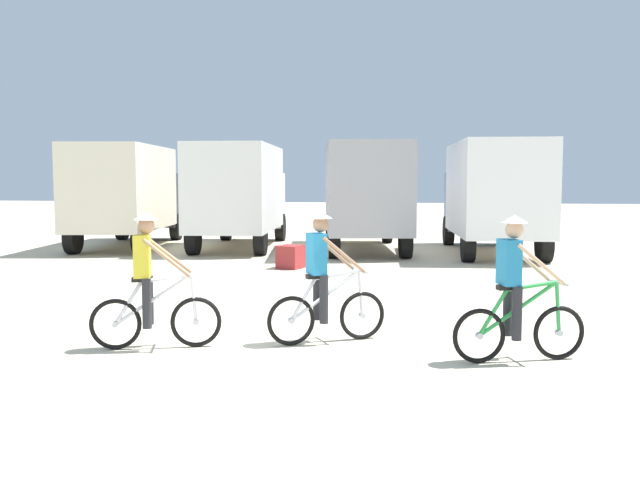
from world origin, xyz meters
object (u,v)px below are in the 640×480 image
cyclist_near_camera (516,294)px  box_truck_cream_rv (127,191)px  supply_crate (291,257)px  box_truck_avon_van (493,192)px  cyclist_orange_shirt (151,286)px  cyclist_cowboy_hat (323,282)px  box_truck_grey_hauler (364,192)px  box_truck_white_box (240,191)px

cyclist_near_camera → box_truck_cream_rv: bearing=130.8°
box_truck_cream_rv → supply_crate: size_ratio=11.11×
box_truck_avon_van → cyclist_near_camera: (-0.70, -12.84, -1.03)m
box_truck_cream_rv → cyclist_orange_shirt: 14.67m
cyclist_cowboy_hat → supply_crate: cyclist_cowboy_hat is taller
cyclist_near_camera → supply_crate: cyclist_near_camera is taller
box_truck_avon_van → cyclist_orange_shirt: box_truck_avon_van is taller
box_truck_avon_van → supply_crate: bearing=-139.9°
cyclist_cowboy_hat → supply_crate: size_ratio=2.88×
box_truck_grey_hauler → cyclist_near_camera: size_ratio=3.87×
box_truck_white_box → box_truck_cream_rv: bearing=-175.0°
box_truck_avon_van → cyclist_orange_shirt: (-5.40, -12.96, -1.03)m
cyclist_cowboy_hat → cyclist_near_camera: same height
box_truck_white_box → cyclist_near_camera: 15.27m
box_truck_white_box → cyclist_near_camera: box_truck_white_box is taller
cyclist_orange_shirt → cyclist_cowboy_hat: size_ratio=1.00×
box_truck_white_box → cyclist_orange_shirt: box_truck_white_box is taller
supply_crate → cyclist_cowboy_hat: bearing=-74.7°
box_truck_avon_van → cyclist_near_camera: 12.90m
box_truck_grey_hauler → supply_crate: bearing=-106.1°
box_truck_grey_hauler → box_truck_avon_van: (3.95, -0.30, 0.00)m
cyclist_near_camera → supply_crate: size_ratio=2.88×
box_truck_avon_van → cyclist_orange_shirt: bearing=-112.6°
cyclist_orange_shirt → supply_crate: cyclist_orange_shirt is taller
cyclist_cowboy_hat → box_truck_grey_hauler: bearing=93.4°
box_truck_cream_rv → cyclist_orange_shirt: size_ratio=3.86×
cyclist_orange_shirt → cyclist_cowboy_hat: bearing=17.6°
box_truck_cream_rv → box_truck_white_box: (3.81, 0.33, 0.00)m
box_truck_grey_hauler → cyclist_cowboy_hat: (0.75, -12.56, -1.03)m
box_truck_avon_van → supply_crate: 7.13m
cyclist_cowboy_hat → supply_crate: 8.09m
box_truck_cream_rv → supply_crate: box_truck_cream_rv is taller
box_truck_white_box → box_truck_grey_hauler: same height
cyclist_orange_shirt → cyclist_near_camera: (4.70, 0.12, 0.00)m
cyclist_near_camera → box_truck_avon_van: bearing=86.9°
box_truck_cream_rv → cyclist_near_camera: bearing=-49.2°
box_truck_avon_van → cyclist_orange_shirt: size_ratio=3.81×
box_truck_grey_hauler → cyclist_cowboy_hat: bearing=-86.6°
cyclist_orange_shirt → cyclist_cowboy_hat: (2.20, 0.70, 0.00)m
cyclist_orange_shirt → box_truck_avon_van: bearing=67.4°
box_truck_cream_rv → cyclist_orange_shirt: box_truck_cream_rv is taller
box_truck_cream_rv → box_truck_avon_van: bearing=-0.7°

